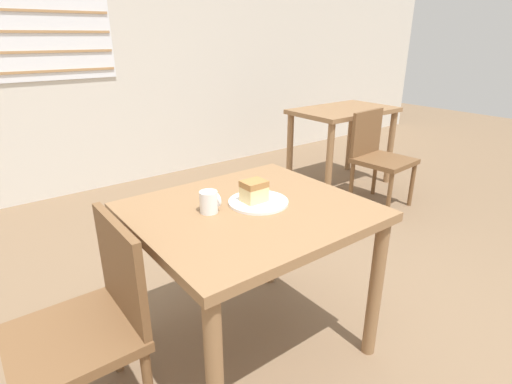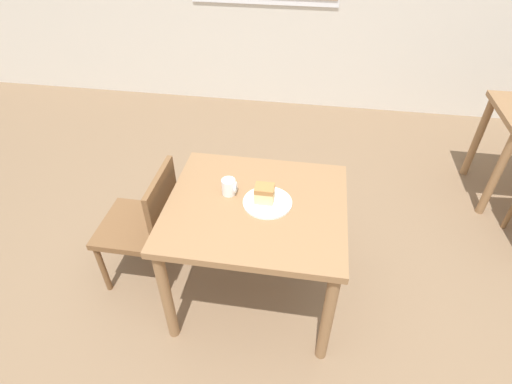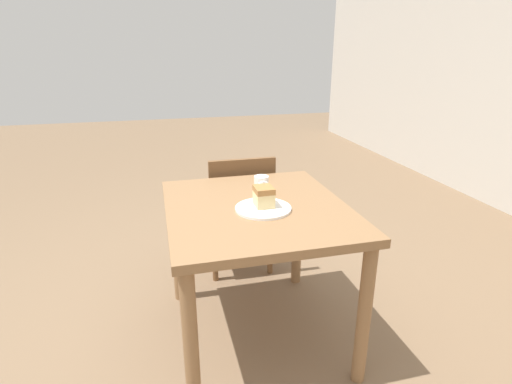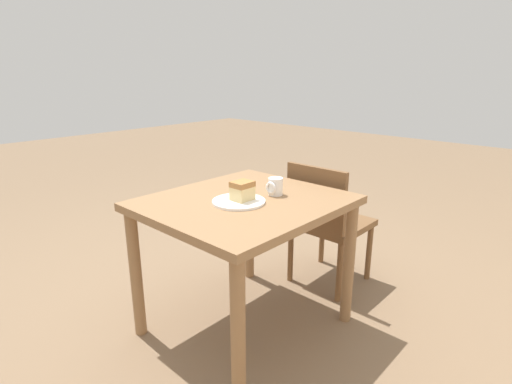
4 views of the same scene
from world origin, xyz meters
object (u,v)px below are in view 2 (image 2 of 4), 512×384
object	(u,v)px
plate	(267,202)
cake_slice	(264,193)
chair_near_window	(146,223)
coffee_mug	(229,187)
dining_table_near	(256,219)

from	to	relation	value
plate	cake_slice	bearing A→B (deg)	153.04
cake_slice	chair_near_window	bearing A→B (deg)	177.73
plate	coffee_mug	distance (m)	0.22
chair_near_window	cake_slice	bearing A→B (deg)	87.73
dining_table_near	cake_slice	size ratio (longest dim) A/B	9.38
chair_near_window	plate	xyz separation A→B (m)	(0.73, -0.04, 0.29)
plate	cake_slice	distance (m)	0.05
dining_table_near	chair_near_window	distance (m)	0.70
dining_table_near	coffee_mug	world-z (taller)	coffee_mug
chair_near_window	plate	size ratio (longest dim) A/B	3.13
chair_near_window	cake_slice	distance (m)	0.79
cake_slice	plate	bearing A→B (deg)	-26.96
dining_table_near	chair_near_window	size ratio (longest dim) A/B	1.17
coffee_mug	chair_near_window	bearing A→B (deg)	-178.52
chair_near_window	coffee_mug	bearing A→B (deg)	91.48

